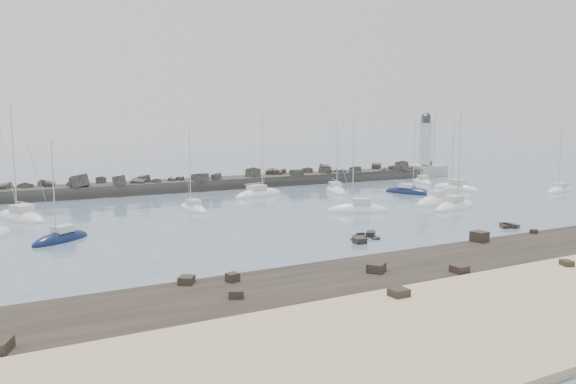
# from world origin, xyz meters

# --- Properties ---
(ground) EXTENTS (400.00, 400.00, 0.00)m
(ground) POSITION_xyz_m (0.00, 0.00, 0.00)
(ground) COLOR slate
(ground) RESTS_ON ground
(rock_shelf) EXTENTS (140.00, 12.13, 1.96)m
(rock_shelf) POSITION_xyz_m (0.34, -21.96, 0.02)
(rock_shelf) COLOR black
(rock_shelf) RESTS_ON ground
(rock_cluster_near) EXTENTS (4.16, 3.54, 1.22)m
(rock_cluster_near) POSITION_xyz_m (-3.83, -9.22, 0.06)
(rock_cluster_near) COLOR black
(rock_cluster_near) RESTS_ON ground
(rock_cluster_far) EXTENTS (2.76, 2.49, 1.25)m
(rock_cluster_far) POSITION_xyz_m (14.45, -11.89, -0.02)
(rock_cluster_far) COLOR black
(rock_cluster_far) RESTS_ON ground
(breakwater) EXTENTS (115.00, 6.85, 5.29)m
(breakwater) POSITION_xyz_m (-7.29, 37.97, 0.33)
(breakwater) COLOR #2B2926
(breakwater) RESTS_ON ground
(lighthouse) EXTENTS (7.00, 7.00, 14.60)m
(lighthouse) POSITION_xyz_m (47.00, 38.00, 3.09)
(lighthouse) COLOR #A4A49F
(lighthouse) RESTS_ON ground
(sailboat_1) EXTENTS (6.76, 9.74, 14.93)m
(sailboat_1) POSITION_xyz_m (-33.60, 19.84, 0.15)
(sailboat_1) COLOR white
(sailboat_1) RESTS_ON ground
(sailboat_2) EXTENTS (6.75, 5.73, 10.97)m
(sailboat_2) POSITION_xyz_m (-30.84, 4.41, 0.14)
(sailboat_2) COLOR #0E193C
(sailboat_2) RESTS_ON ground
(sailboat_3) EXTENTS (2.92, 7.44, 11.55)m
(sailboat_3) POSITION_xyz_m (-12.89, 16.76, 0.13)
(sailboat_3) COLOR white
(sailboat_3) RESTS_ON ground
(sailboat_4) EXTENTS (10.19, 5.91, 15.32)m
(sailboat_4) POSITION_xyz_m (1.09, 25.44, 0.14)
(sailboat_4) COLOR white
(sailboat_4) RESTS_ON ground
(sailboat_5) EXTENTS (8.61, 5.90, 13.32)m
(sailboat_5) POSITION_xyz_m (5.71, 4.98, 0.15)
(sailboat_5) COLOR white
(sailboat_5) RESTS_ON ground
(sailboat_6) EXTENTS (5.11, 8.83, 13.36)m
(sailboat_6) POSITION_xyz_m (14.57, 23.72, 0.14)
(sailboat_6) COLOR white
(sailboat_6) RESTS_ON ground
(sailboat_7) EXTENTS (9.49, 5.20, 14.39)m
(sailboat_7) POSITION_xyz_m (19.02, 1.00, 0.15)
(sailboat_7) COLOR white
(sailboat_7) RESTS_ON ground
(sailboat_8) EXTENTS (5.70, 9.07, 13.64)m
(sailboat_8) POSITION_xyz_m (24.08, 16.26, 0.13)
(sailboat_8) COLOR #0E193C
(sailboat_8) RESTS_ON ground
(sailboat_9) EXTENTS (9.19, 5.19, 14.06)m
(sailboat_9) POSITION_xyz_m (19.96, 5.86, 0.16)
(sailboat_9) COLOR white
(sailboat_9) RESTS_ON ground
(sailboat_10) EXTENTS (4.63, 8.97, 13.73)m
(sailboat_10) POSITION_xyz_m (34.29, 16.16, 0.15)
(sailboat_10) COLOR white
(sailboat_10) RESTS_ON ground
(sailboat_11) EXTENTS (7.79, 3.81, 11.84)m
(sailboat_11) POSITION_xyz_m (47.98, 5.93, 0.13)
(sailboat_11) COLOR white
(sailboat_11) RESTS_ON ground
(sailboat_12) EXTENTS (3.63, 6.92, 10.70)m
(sailboat_12) POSITION_xyz_m (36.42, 26.90, 0.14)
(sailboat_12) COLOR white
(sailboat_12) RESTS_ON ground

